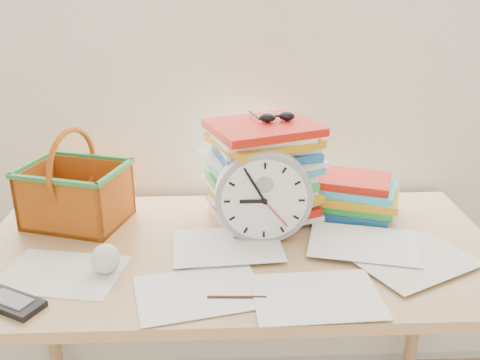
{
  "coord_description": "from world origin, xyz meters",
  "views": [
    {
      "loc": [
        -0.05,
        0.32,
        1.46
      ],
      "look_at": [
        0.0,
        1.6,
        0.95
      ],
      "focal_mm": 40.0,
      "sensor_mm": 36.0,
      "label": 1
    }
  ],
  "objects_px": {
    "desk": "(239,270)",
    "paper_stack": "(261,172)",
    "clock": "(264,196)",
    "basket": "(74,178)",
    "book_stack": "(351,196)",
    "calculator": "(11,303)"
  },
  "relations": [
    {
      "from": "calculator",
      "to": "desk",
      "type": "bearing_deg",
      "value": 54.63
    },
    {
      "from": "book_stack",
      "to": "calculator",
      "type": "xyz_separation_m",
      "value": [
        -0.87,
        -0.45,
        -0.05
      ]
    },
    {
      "from": "paper_stack",
      "to": "book_stack",
      "type": "xyz_separation_m",
      "value": [
        0.28,
        0.02,
        -0.09
      ]
    },
    {
      "from": "clock",
      "to": "basket",
      "type": "height_order",
      "value": "basket"
    },
    {
      "from": "desk",
      "to": "clock",
      "type": "xyz_separation_m",
      "value": [
        0.07,
        0.04,
        0.21
      ]
    },
    {
      "from": "clock",
      "to": "book_stack",
      "type": "bearing_deg",
      "value": 29.5
    },
    {
      "from": "desk",
      "to": "paper_stack",
      "type": "distance_m",
      "value": 0.29
    },
    {
      "from": "basket",
      "to": "book_stack",
      "type": "bearing_deg",
      "value": 19.47
    },
    {
      "from": "desk",
      "to": "book_stack",
      "type": "bearing_deg",
      "value": 29.56
    },
    {
      "from": "basket",
      "to": "calculator",
      "type": "distance_m",
      "value": 0.45
    },
    {
      "from": "desk",
      "to": "clock",
      "type": "bearing_deg",
      "value": 29.8
    },
    {
      "from": "clock",
      "to": "book_stack",
      "type": "xyz_separation_m",
      "value": [
        0.28,
        0.16,
        -0.07
      ]
    },
    {
      "from": "paper_stack",
      "to": "book_stack",
      "type": "relative_size",
      "value": 1.16
    },
    {
      "from": "basket",
      "to": "calculator",
      "type": "height_order",
      "value": "basket"
    },
    {
      "from": "book_stack",
      "to": "calculator",
      "type": "bearing_deg",
      "value": -152.8
    },
    {
      "from": "paper_stack",
      "to": "basket",
      "type": "distance_m",
      "value": 0.54
    },
    {
      "from": "clock",
      "to": "calculator",
      "type": "bearing_deg",
      "value": -153.93
    },
    {
      "from": "desk",
      "to": "book_stack",
      "type": "relative_size",
      "value": 5.14
    },
    {
      "from": "desk",
      "to": "basket",
      "type": "bearing_deg",
      "value": 159.77
    },
    {
      "from": "clock",
      "to": "calculator",
      "type": "xyz_separation_m",
      "value": [
        -0.59,
        -0.29,
        -0.12
      ]
    },
    {
      "from": "desk",
      "to": "basket",
      "type": "distance_m",
      "value": 0.55
    },
    {
      "from": "clock",
      "to": "desk",
      "type": "bearing_deg",
      "value": -150.2
    }
  ]
}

